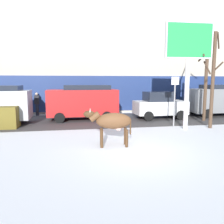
% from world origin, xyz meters
% --- Properties ---
extents(ground_plane, '(120.00, 120.00, 0.00)m').
position_xyz_m(ground_plane, '(0.00, 0.00, 0.00)').
color(ground_plane, white).
extents(road_strip, '(60.00, 5.60, 0.01)m').
position_xyz_m(road_strip, '(0.00, 7.23, 0.00)').
color(road_strip, '#423F3F').
rests_on(road_strip, ground).
extents(building_facade, '(44.00, 6.10, 13.00)m').
position_xyz_m(building_facade, '(0.00, 13.55, 6.48)').
color(building_facade, '#BCB29E').
rests_on(building_facade, ground).
extents(cow_brown, '(1.92, 0.74, 1.54)m').
position_xyz_m(cow_brown, '(-0.62, 1.10, 0.99)').
color(cow_brown, brown).
rests_on(cow_brown, ground).
extents(billboard, '(2.53, 0.31, 5.56)m').
position_xyz_m(billboard, '(3.83, 3.56, 4.31)').
color(billboard, silver).
rests_on(billboard, ground).
extents(car_red_van, '(4.64, 2.21, 2.32)m').
position_xyz_m(car_red_van, '(-1.47, 7.62, 1.24)').
color(car_red_van, red).
rests_on(car_red_van, ground).
extents(car_white_hatchback, '(3.54, 1.99, 1.86)m').
position_xyz_m(car_white_hatchback, '(3.79, 7.20, 0.93)').
color(car_white_hatchback, white).
rests_on(car_white_hatchback, ground).
extents(car_grey_van, '(4.64, 2.21, 2.32)m').
position_xyz_m(car_grey_van, '(8.69, 7.72, 1.24)').
color(car_grey_van, slate).
rests_on(car_grey_van, ground).
extents(pedestrian_by_cars, '(0.36, 0.24, 1.73)m').
position_xyz_m(pedestrian_by_cars, '(6.12, 10.15, 0.88)').
color(pedestrian_by_cars, '#282833').
rests_on(pedestrian_by_cars, ground).
extents(pedestrian_far_left, '(0.36, 0.24, 1.73)m').
position_xyz_m(pedestrian_far_left, '(-4.81, 10.15, 0.88)').
color(pedestrian_far_left, '#282833').
rests_on(pedestrian_far_left, ground).
extents(bare_tree_right_lot, '(1.72, 1.72, 5.47)m').
position_xyz_m(bare_tree_right_lot, '(6.35, 5.86, 2.88)').
color(bare_tree_right_lot, '#4C3828').
rests_on(bare_tree_right_lot, ground).
extents(bare_tree_far_back, '(1.32, 1.23, 5.17)m').
position_xyz_m(bare_tree_far_back, '(5.33, 3.70, 2.77)').
color(bare_tree_far_back, '#4C3828').
rests_on(bare_tree_far_back, ground).
extents(dumpster, '(1.70, 1.10, 1.20)m').
position_xyz_m(dumpster, '(-6.00, 5.59, 0.60)').
color(dumpster, brown).
rests_on(dumpster, ground).
extents(street_sign, '(0.44, 0.08, 2.82)m').
position_xyz_m(street_sign, '(3.52, 4.34, 1.67)').
color(street_sign, gray).
rests_on(street_sign, ground).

